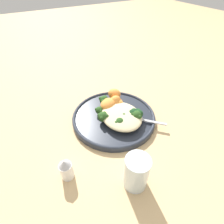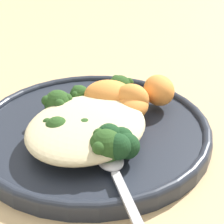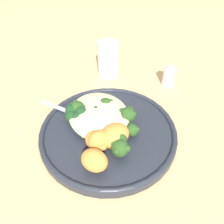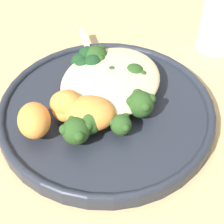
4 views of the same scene
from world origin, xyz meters
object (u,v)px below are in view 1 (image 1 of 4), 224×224
at_px(broccoli_stalk_0, 107,101).
at_px(broccoli_stalk_6, 123,114).
at_px(broccoli_stalk_3, 106,115).
at_px(water_glass, 136,172).
at_px(broccoli_stalk_5, 119,119).
at_px(sweet_potato_chunk_0, 115,101).
at_px(sweet_potato_chunk_1, 108,104).
at_px(plate, 113,116).
at_px(salt_shaker, 66,169).
at_px(kale_tuft, 136,114).
at_px(spoon, 142,119).
at_px(broccoli_stalk_1, 109,105).
at_px(broccoli_stalk_2, 106,109).
at_px(broccoli_stalk_4, 115,112).
at_px(sweet_potato_chunk_3, 114,94).
at_px(quinoa_mound, 121,116).
at_px(sweet_potato_chunk_2, 117,103).
at_px(broccoli_stalk_7, 132,114).

height_order(broccoli_stalk_0, broccoli_stalk_6, broccoli_stalk_0).
distance_m(broccoli_stalk_3, water_glass, 0.24).
distance_m(broccoli_stalk_5, broccoli_stalk_6, 0.03).
distance_m(sweet_potato_chunk_0, sweet_potato_chunk_1, 0.03).
bearing_deg(broccoli_stalk_5, plate, -153.47).
bearing_deg(water_glass, salt_shaker, 54.22).
xyz_separation_m(kale_tuft, spoon, (-0.02, -0.01, -0.01)).
distance_m(broccoli_stalk_1, broccoli_stalk_6, 0.07).
bearing_deg(broccoli_stalk_2, sweet_potato_chunk_1, -133.56).
distance_m(broccoli_stalk_3, broccoli_stalk_4, 0.04).
bearing_deg(broccoli_stalk_5, spoon, 97.67).
bearing_deg(spoon, salt_shaker, -123.21).
bearing_deg(broccoli_stalk_3, sweet_potato_chunk_3, -152.30).
distance_m(broccoli_stalk_1, broccoli_stalk_4, 0.04).
xyz_separation_m(plate, kale_tuft, (-0.05, -0.06, 0.03)).
relative_size(broccoli_stalk_0, sweet_potato_chunk_0, 1.93).
height_order(broccoli_stalk_0, salt_shaker, salt_shaker).
xyz_separation_m(plate, sweet_potato_chunk_3, (0.08, -0.05, 0.03)).
distance_m(quinoa_mound, sweet_potato_chunk_2, 0.08).
distance_m(broccoli_stalk_4, kale_tuft, 0.07).
bearing_deg(sweet_potato_chunk_3, broccoli_stalk_2, 129.60).
xyz_separation_m(broccoli_stalk_5, sweet_potato_chunk_0, (0.09, -0.04, 0.01)).
height_order(broccoli_stalk_2, broccoli_stalk_4, same).
relative_size(sweet_potato_chunk_2, water_glass, 0.52).
height_order(broccoli_stalk_7, sweet_potato_chunk_3, sweet_potato_chunk_3).
bearing_deg(sweet_potato_chunk_0, plate, 141.94).
xyz_separation_m(broccoli_stalk_2, water_glass, (-0.27, 0.06, 0.02)).
bearing_deg(water_glass, sweet_potato_chunk_3, -21.41).
relative_size(broccoli_stalk_0, sweet_potato_chunk_3, 1.71).
bearing_deg(broccoli_stalk_3, salt_shaker, 16.68).
xyz_separation_m(sweet_potato_chunk_1, water_glass, (-0.28, 0.07, 0.01)).
xyz_separation_m(broccoli_stalk_0, water_glass, (-0.30, 0.08, 0.01)).
height_order(broccoli_stalk_3, spoon, broccoli_stalk_3).
bearing_deg(spoon, broccoli_stalk_4, 178.00).
height_order(broccoli_stalk_3, salt_shaker, salt_shaker).
xyz_separation_m(broccoli_stalk_1, sweet_potato_chunk_2, (-0.00, -0.03, -0.00)).
bearing_deg(broccoli_stalk_4, spoon, 98.74).
bearing_deg(broccoli_stalk_0, broccoli_stalk_4, 146.82).
height_order(quinoa_mound, sweet_potato_chunk_2, same).
distance_m(sweet_potato_chunk_1, salt_shaker, 0.28).
bearing_deg(water_glass, broccoli_stalk_0, -14.80).
relative_size(spoon, water_glass, 0.94).
bearing_deg(broccoli_stalk_6, sweet_potato_chunk_3, -179.97).
xyz_separation_m(broccoli_stalk_7, kale_tuft, (-0.01, -0.01, 0.00)).
bearing_deg(broccoli_stalk_2, broccoli_stalk_7, 144.11).
bearing_deg(broccoli_stalk_4, sweet_potato_chunk_3, -153.18).
distance_m(sweet_potato_chunk_0, water_glass, 0.30).
bearing_deg(broccoli_stalk_4, broccoli_stalk_7, 103.62).
distance_m(broccoli_stalk_4, spoon, 0.10).
bearing_deg(quinoa_mound, broccoli_stalk_5, 124.96).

